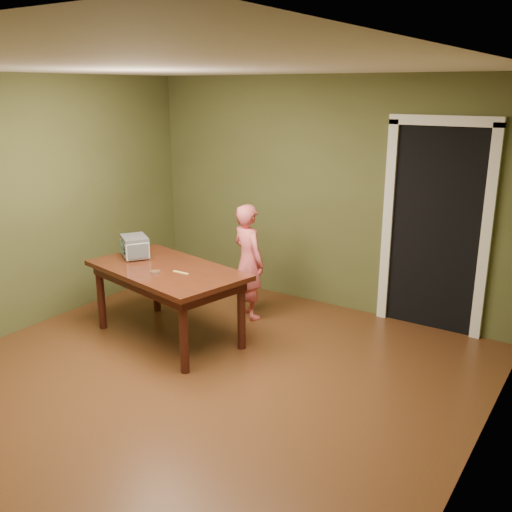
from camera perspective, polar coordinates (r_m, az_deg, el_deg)
The scene contains 8 objects.
floor at distance 4.98m, azimuth -7.33°, elevation -13.16°, with size 5.00×5.00×0.00m, color #522917.
room_shell at distance 4.40m, azimuth -8.14°, elevation 6.55°, with size 4.52×5.02×2.61m.
doorway at distance 6.39m, azimuth 18.24°, elevation 2.99°, with size 1.10×0.66×2.25m.
dining_table at distance 5.72m, azimuth -8.89°, elevation -2.11°, with size 1.75×1.20×0.75m.
toy_oven at distance 6.07m, azimuth -12.05°, elevation 1.00°, with size 0.42×0.39×0.22m.
baking_pan at distance 5.54m, azimuth -10.04°, elevation -1.58°, with size 0.10×0.10×0.02m.
spatula at distance 5.51m, azimuth -7.53°, elevation -1.65°, with size 0.18×0.03×0.01m, color #CFB75A.
child at distance 6.20m, azimuth -0.77°, elevation -0.57°, with size 0.46×0.30×1.27m, color #E75F65.
Camera 1 is at (2.88, -3.25, 2.45)m, focal length 40.00 mm.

